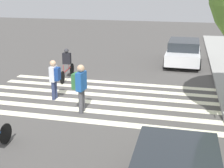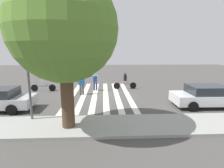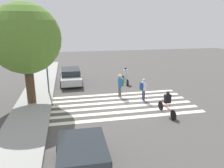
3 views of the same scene
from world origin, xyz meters
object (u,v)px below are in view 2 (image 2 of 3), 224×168
at_px(pedestrian_adult_tall_backpack, 82,82).
at_px(car_parked_dark_suv, 207,96).
at_px(cyclist_far_lane, 43,82).
at_px(street_tree, 64,29).
at_px(pedestrian_adult_yellow_jacket, 95,80).
at_px(cyclist_mid_street, 125,80).
at_px(traffic_light, 27,55).

distance_m(pedestrian_adult_tall_backpack, car_parked_dark_suv, 9.44).
bearing_deg(cyclist_far_lane, pedestrian_adult_tall_backpack, 158.93).
bearing_deg(street_tree, pedestrian_adult_tall_backpack, -88.47).
xyz_separation_m(street_tree, pedestrian_adult_yellow_jacket, (-0.90, -8.08, -3.62)).
relative_size(cyclist_mid_street, cyclist_far_lane, 1.00).
bearing_deg(street_tree, car_parked_dark_suv, -160.67).
relative_size(pedestrian_adult_tall_backpack, cyclist_mid_street, 0.82).
xyz_separation_m(pedestrian_adult_tall_backpack, cyclist_mid_street, (-3.93, -2.06, -0.22)).
bearing_deg(street_tree, cyclist_mid_street, -113.48).
xyz_separation_m(traffic_light, car_parked_dark_suv, (-10.68, -1.84, -2.74)).
bearing_deg(pedestrian_adult_tall_backpack, car_parked_dark_suv, 164.28).
height_order(cyclist_far_lane, car_parked_dark_suv, cyclist_far_lane).
distance_m(cyclist_mid_street, car_parked_dark_suv, 7.41).
bearing_deg(cyclist_far_lane, car_parked_dark_suv, 157.96).
relative_size(cyclist_far_lane, car_parked_dark_suv, 0.50).
bearing_deg(car_parked_dark_suv, street_tree, 20.31).
relative_size(traffic_light, car_parked_dark_suv, 1.10).
bearing_deg(traffic_light, car_parked_dark_suv, -170.20).
xyz_separation_m(street_tree, cyclist_mid_street, (-3.75, -8.64, -3.74)).
bearing_deg(cyclist_far_lane, pedestrian_adult_yellow_jacket, -179.06).
relative_size(pedestrian_adult_yellow_jacket, cyclist_far_lane, 0.75).
xyz_separation_m(traffic_light, street_tree, (-2.13, 1.15, 1.13)).
relative_size(pedestrian_adult_yellow_jacket, car_parked_dark_suv, 0.37).
xyz_separation_m(cyclist_mid_street, cyclist_far_lane, (7.59, 0.66, 0.00)).
bearing_deg(pedestrian_adult_tall_backpack, traffic_light, 76.81).
xyz_separation_m(pedestrian_adult_yellow_jacket, car_parked_dark_suv, (-7.65, 5.08, -0.24)).
bearing_deg(cyclist_mid_street, cyclist_far_lane, 1.20).
distance_m(pedestrian_adult_tall_backpack, cyclist_far_lane, 3.93).
height_order(cyclist_mid_street, car_parked_dark_suv, cyclist_mid_street).
height_order(street_tree, cyclist_far_lane, street_tree).
relative_size(street_tree, car_parked_dark_suv, 1.55).
bearing_deg(car_parked_dark_suv, cyclist_mid_street, -48.68).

